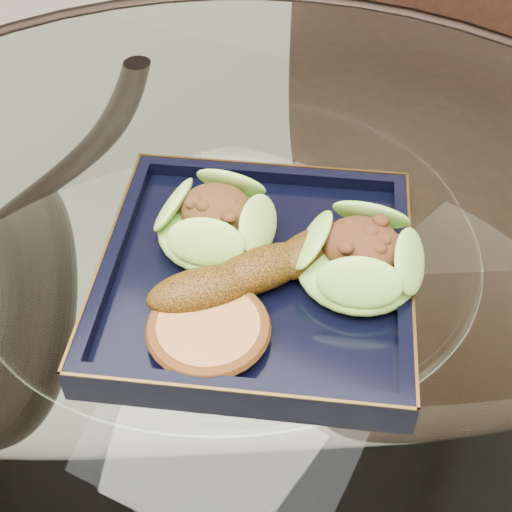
% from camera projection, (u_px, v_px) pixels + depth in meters
% --- Properties ---
extents(dining_table, '(1.13, 1.13, 0.77)m').
position_uv_depth(dining_table, '(235.00, 378.00, 0.77)').
color(dining_table, white).
rests_on(dining_table, ground).
extents(dining_chair, '(0.60, 0.60, 1.06)m').
position_uv_depth(dining_chair, '(426.00, 117.00, 1.11)').
color(dining_chair, black).
rests_on(dining_chair, ground).
extents(navy_plate, '(0.34, 0.34, 0.02)m').
position_uv_depth(navy_plate, '(256.00, 279.00, 0.63)').
color(navy_plate, black).
rests_on(navy_plate, dining_table).
extents(lettuce_wrap_left, '(0.13, 0.13, 0.04)m').
position_uv_depth(lettuce_wrap_left, '(216.00, 225.00, 0.64)').
color(lettuce_wrap_left, '#5C922A').
rests_on(lettuce_wrap_left, navy_plate).
extents(lettuce_wrap_right, '(0.13, 0.13, 0.04)m').
position_uv_depth(lettuce_wrap_right, '(359.00, 261.00, 0.61)').
color(lettuce_wrap_right, '#569A2C').
rests_on(lettuce_wrap_right, navy_plate).
extents(roasted_plantain, '(0.15, 0.18, 0.04)m').
position_uv_depth(roasted_plantain, '(260.00, 270.00, 0.60)').
color(roasted_plantain, '#583709').
rests_on(roasted_plantain, navy_plate).
extents(crumb_patty, '(0.11, 0.11, 0.02)m').
position_uv_depth(crumb_patty, '(209.00, 330.00, 0.57)').
color(crumb_patty, '#A56637').
rests_on(crumb_patty, navy_plate).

